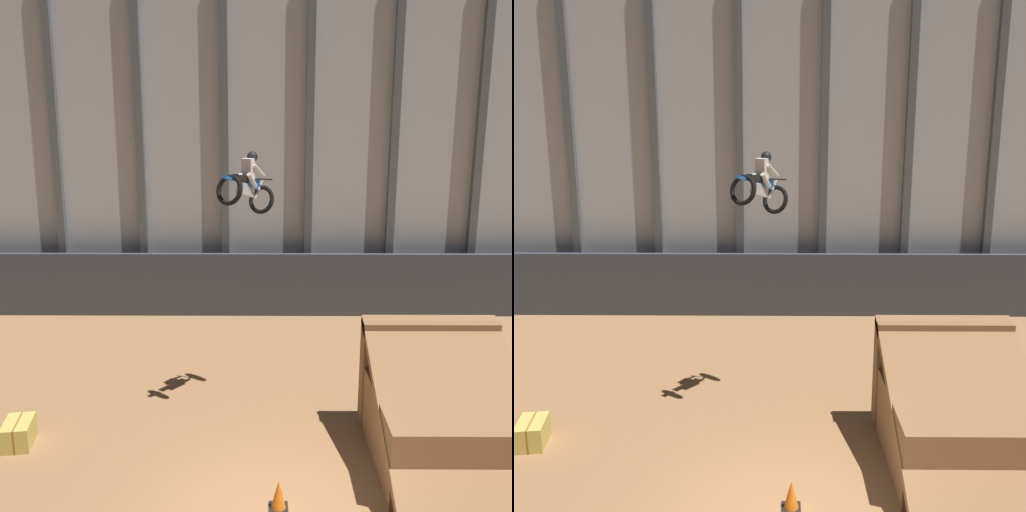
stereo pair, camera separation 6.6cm
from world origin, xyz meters
The scene contains 6 objects.
arena_back_wall centered at (0.00, 12.43, 6.41)m, with size 32.00×0.40×12.81m.
lower_barrier centered at (0.00, 11.43, 1.16)m, with size 31.36×0.20×2.33m.
dirt_ramp centered at (3.68, 2.14, 0.94)m, with size 3.09×5.11×2.77m.
rider_bike_solo centered at (-0.56, 4.87, 5.56)m, with size 1.52×1.78×1.62m.
traffic_cone_near_ramp centered at (0.11, 0.33, 0.28)m, with size 0.36×0.36×0.58m.
hay_bale_trackside centered at (-5.64, 2.53, 0.28)m, with size 0.72×0.97×0.57m.
Camera 1 is at (-0.24, -9.53, 7.24)m, focal length 42.00 mm.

